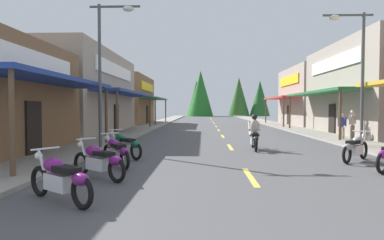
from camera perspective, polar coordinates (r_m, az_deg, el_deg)
The scene contains 18 objects.
ground at distance 30.18m, azimuth 4.34°, elevation -1.52°, with size 10.74×89.65×0.10m, color #4C4C4F.
sidewalk_left at distance 30.61m, azimuth -7.97°, elevation -1.28°, with size 2.32×89.65×0.12m, color gray.
sidewalk_right at distance 31.14m, azimuth 16.44°, elevation -1.29°, with size 2.32×89.65×0.12m, color gray.
centerline_dashes at distance 33.44m, azimuth 4.11°, elevation -1.07°, with size 0.16×64.18×0.01m.
storefront_left_middle at distance 26.24m, azimuth -20.33°, elevation 4.32°, with size 8.85×13.23×5.86m.
storefront_left_far at distance 39.13m, azimuth -12.33°, elevation 3.31°, with size 8.30×10.73×5.42m.
storefront_right_far at distance 37.52m, azimuth 22.39°, elevation 3.70°, with size 10.11×10.20×6.01m.
streetlamp_left at distance 15.18m, azimuth -14.29°, elevation 10.60°, with size 2.18×0.30×6.32m.
streetlamp_right at distance 16.56m, azimuth 26.08°, elevation 9.15°, with size 2.18×0.30×6.02m.
motorcycle_parked_right_3 at distance 12.83m, azimuth 26.13°, elevation -4.22°, with size 1.56×1.60×1.04m.
motorcycle_parked_left_0 at distance 7.06m, azimuth -21.61°, elevation -9.18°, with size 1.79×1.33×1.04m.
motorcycle_parked_left_1 at distance 9.03m, azimuth -15.67°, elevation -6.66°, with size 1.79×1.34×1.04m.
motorcycle_parked_left_2 at distance 10.75m, azimuth -12.89°, elevation -5.24°, with size 1.32×1.80×1.04m.
motorcycle_parked_left_3 at distance 12.54m, azimuth -11.51°, elevation -4.18°, with size 1.66×1.51×1.04m.
rider_cruising_lead at distance 14.92m, azimuth 10.60°, elevation -2.54°, with size 0.60×2.14×1.57m.
pedestrian_by_shop at distance 20.73m, azimuth 25.73°, elevation -0.44°, with size 0.50×0.41×1.73m.
pedestrian_waiting at distance 20.38m, azimuth 24.26°, elevation -0.81°, with size 0.55×0.36×1.54m.
treeline_backdrop at distance 75.59m, azimuth 4.83°, elevation 4.09°, with size 18.84×9.52×10.05m.
Camera 1 is at (-1.26, -0.27, 1.85)m, focal length 31.21 mm.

